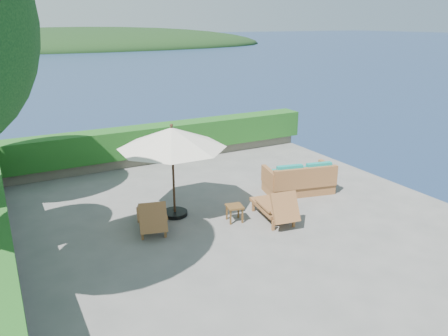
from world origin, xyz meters
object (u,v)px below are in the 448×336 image
side_table (235,208)px  wicker_loveseat (299,181)px  patio_umbrella (172,139)px  lounge_right (276,207)px  lounge_left (152,216)px

side_table → wicker_loveseat: (2.72, 0.81, 0.03)m
wicker_loveseat → patio_umbrella: bearing=-171.2°
patio_umbrella → lounge_right: 3.19m
lounge_left → side_table: size_ratio=3.48×
patio_umbrella → wicker_loveseat: (3.94, -0.27, -1.74)m
patio_umbrella → lounge_left: patio_umbrella is taller
lounge_left → lounge_right: 3.16m
side_table → wicker_loveseat: wicker_loveseat is taller
lounge_left → side_table: (2.06, -0.51, -0.02)m
lounge_left → wicker_loveseat: (4.77, 0.30, 0.01)m
side_table → wicker_loveseat: size_ratio=0.22×
lounge_left → wicker_loveseat: size_ratio=0.76×
wicker_loveseat → lounge_left: bearing=-163.6°
lounge_left → lounge_right: (3.00, -1.01, 0.02)m
patio_umbrella → lounge_right: (2.17, -1.59, -1.72)m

